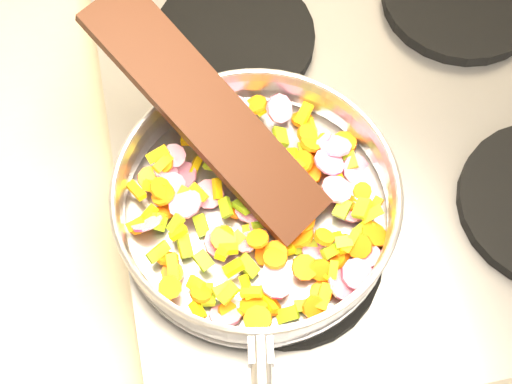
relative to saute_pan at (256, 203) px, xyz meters
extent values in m
cube|color=#939399|center=(0.16, 0.09, -0.07)|extent=(0.60, 0.60, 0.04)
cylinder|color=black|center=(0.02, -0.05, -0.04)|extent=(0.19, 0.19, 0.02)
cylinder|color=black|center=(0.02, 0.23, -0.04)|extent=(0.19, 0.19, 0.02)
cylinder|color=#9E9EA5|center=(0.00, 0.00, -0.03)|extent=(0.28, 0.28, 0.01)
torus|color=#9E9EA5|center=(0.00, 0.00, 0.00)|extent=(0.32, 0.32, 0.05)
torus|color=#9E9EA5|center=(0.00, 0.00, 0.02)|extent=(0.28, 0.28, 0.01)
cube|color=#9E9EA5|center=(-0.03, -0.14, 0.01)|extent=(0.03, 0.03, 0.02)
cylinder|color=orange|center=(-0.01, 0.09, -0.01)|extent=(0.02, 0.02, 0.02)
cylinder|color=orange|center=(0.05, -0.08, -0.01)|extent=(0.03, 0.02, 0.02)
cylinder|color=orange|center=(0.03, -0.07, -0.01)|extent=(0.04, 0.04, 0.01)
cylinder|color=orange|center=(0.07, 0.05, -0.02)|extent=(0.03, 0.03, 0.02)
cube|color=#83AE15|center=(-0.02, -0.08, -0.01)|extent=(0.02, 0.02, 0.02)
cylinder|color=orange|center=(-0.05, -0.10, -0.02)|extent=(0.03, 0.03, 0.02)
cylinder|color=orange|center=(0.11, 0.06, -0.02)|extent=(0.04, 0.04, 0.01)
cube|color=#FBB90B|center=(0.06, -0.08, -0.01)|extent=(0.01, 0.02, 0.01)
cylinder|color=#C2125E|center=(-0.08, 0.04, -0.01)|extent=(0.03, 0.03, 0.01)
cylinder|color=orange|center=(0.03, -0.11, -0.01)|extent=(0.03, 0.02, 0.02)
cylinder|color=orange|center=(-0.02, -0.10, -0.01)|extent=(0.04, 0.04, 0.02)
cylinder|color=#C2125E|center=(0.00, 0.12, -0.02)|extent=(0.04, 0.04, 0.01)
cube|color=#FBB90B|center=(0.06, 0.00, -0.01)|extent=(0.02, 0.02, 0.02)
cube|color=#83AE15|center=(0.00, 0.01, 0.00)|extent=(0.02, 0.02, 0.01)
cylinder|color=orange|center=(0.11, 0.00, -0.02)|extent=(0.03, 0.03, 0.02)
cylinder|color=orange|center=(-0.09, 0.02, -0.02)|extent=(0.03, 0.02, 0.02)
cylinder|color=#C2125E|center=(-0.07, 0.02, 0.00)|extent=(0.05, 0.05, 0.01)
cube|color=#83AE15|center=(0.05, 0.01, 0.00)|extent=(0.02, 0.03, 0.01)
cylinder|color=orange|center=(0.06, -0.05, 0.00)|extent=(0.03, 0.02, 0.02)
cylinder|color=orange|center=(0.07, 0.07, -0.01)|extent=(0.02, 0.03, 0.02)
cube|color=#FBB90B|center=(0.07, 0.10, -0.01)|extent=(0.02, 0.03, 0.02)
cube|color=#FBB90B|center=(0.08, -0.05, -0.01)|extent=(0.02, 0.02, 0.02)
cube|color=#FBB90B|center=(-0.05, 0.11, -0.01)|extent=(0.02, 0.01, 0.02)
cylinder|color=#C2125E|center=(0.00, 0.09, -0.01)|extent=(0.03, 0.03, 0.02)
cylinder|color=orange|center=(-0.08, 0.07, -0.01)|extent=(0.03, 0.03, 0.01)
cylinder|color=#C2125E|center=(0.04, 0.02, 0.00)|extent=(0.04, 0.05, 0.01)
cube|color=#83AE15|center=(-0.05, -0.08, -0.01)|extent=(0.02, 0.02, 0.01)
cylinder|color=orange|center=(0.01, -0.06, -0.01)|extent=(0.03, 0.03, 0.01)
cube|color=#FBB90B|center=(-0.07, -0.09, -0.01)|extent=(0.02, 0.02, 0.01)
cube|color=#FBB90B|center=(-0.11, 0.02, -0.01)|extent=(0.02, 0.02, 0.01)
cube|color=#83AE15|center=(0.02, 0.04, 0.00)|extent=(0.01, 0.02, 0.01)
cube|color=#83AE15|center=(-0.06, -0.08, -0.02)|extent=(0.02, 0.03, 0.01)
cylinder|color=orange|center=(0.05, 0.04, -0.01)|extent=(0.03, 0.03, 0.02)
cylinder|color=#C2125E|center=(-0.04, 0.03, -0.02)|extent=(0.04, 0.04, 0.01)
cylinder|color=orange|center=(0.04, -0.04, -0.02)|extent=(0.03, 0.03, 0.02)
cube|color=#FBB90B|center=(-0.05, 0.09, -0.01)|extent=(0.02, 0.02, 0.01)
cube|color=#FBB90B|center=(-0.03, -0.06, -0.01)|extent=(0.02, 0.02, 0.02)
cube|color=#FBB90B|center=(-0.04, -0.04, 0.00)|extent=(0.02, 0.03, 0.02)
cube|color=#FBB90B|center=(-0.08, -0.01, 0.00)|extent=(0.02, 0.01, 0.02)
cube|color=#FBB90B|center=(-0.02, 0.09, -0.01)|extent=(0.02, 0.02, 0.02)
cylinder|color=orange|center=(0.01, 0.08, -0.01)|extent=(0.03, 0.03, 0.02)
cube|color=#FBB90B|center=(0.11, -0.03, -0.01)|extent=(0.03, 0.02, 0.02)
cylinder|color=orange|center=(-0.10, 0.06, -0.02)|extent=(0.02, 0.02, 0.01)
cube|color=#FBB90B|center=(-0.03, 0.03, -0.01)|extent=(0.01, 0.02, 0.02)
cylinder|color=#C2125E|center=(-0.02, -0.03, -0.01)|extent=(0.03, 0.03, 0.02)
cylinder|color=#C2125E|center=(-0.11, 0.01, -0.01)|extent=(0.04, 0.04, 0.03)
cylinder|color=#C2125E|center=(0.00, -0.08, -0.01)|extent=(0.04, 0.04, 0.01)
cube|color=#FBB90B|center=(0.04, -0.01, -0.01)|extent=(0.01, 0.02, 0.01)
cube|color=#83AE15|center=(-0.10, 0.01, -0.01)|extent=(0.02, 0.02, 0.02)
cylinder|color=orange|center=(-0.07, -0.08, -0.01)|extent=(0.03, 0.02, 0.02)
cube|color=#83AE15|center=(-0.08, -0.02, -0.02)|extent=(0.01, 0.02, 0.01)
cube|color=#FBB90B|center=(0.04, -0.10, -0.01)|extent=(0.02, 0.03, 0.01)
cylinder|color=orange|center=(0.06, 0.04, -0.01)|extent=(0.03, 0.03, 0.03)
cylinder|color=orange|center=(-0.09, -0.05, -0.02)|extent=(0.03, 0.03, 0.01)
cube|color=#83AE15|center=(0.02, -0.03, -0.02)|extent=(0.02, 0.02, 0.01)
cylinder|color=orange|center=(0.01, 0.09, -0.01)|extent=(0.03, 0.03, 0.01)
cylinder|color=orange|center=(-0.04, -0.03, 0.00)|extent=(0.03, 0.03, 0.01)
cube|color=#83AE15|center=(0.08, -0.05, -0.01)|extent=(0.02, 0.01, 0.01)
cube|color=#83AE15|center=(0.07, 0.06, -0.01)|extent=(0.02, 0.01, 0.01)
cube|color=#FBB90B|center=(-0.03, -0.10, -0.02)|extent=(0.02, 0.01, 0.02)
cube|color=#FBB90B|center=(-0.03, -0.03, -0.01)|extent=(0.01, 0.02, 0.01)
cylinder|color=#C2125E|center=(0.08, 0.03, -0.01)|extent=(0.04, 0.04, 0.02)
cube|color=#FBB90B|center=(-0.09, -0.05, 0.00)|extent=(0.01, 0.03, 0.01)
cube|color=#83AE15|center=(0.02, 0.04, -0.02)|extent=(0.02, 0.02, 0.02)
cylinder|color=orange|center=(-0.08, 0.02, -0.02)|extent=(0.02, 0.02, 0.01)
cube|color=#83AE15|center=(-0.03, -0.03, -0.01)|extent=(0.02, 0.02, 0.01)
cube|color=#FBB90B|center=(0.06, -0.09, -0.02)|extent=(0.02, 0.02, 0.01)
cube|color=#83AE15|center=(-0.08, 0.06, 0.00)|extent=(0.02, 0.02, 0.01)
cylinder|color=orange|center=(0.00, 0.03, -0.01)|extent=(0.03, 0.03, 0.02)
cylinder|color=orange|center=(-0.04, -0.03, 0.00)|extent=(0.03, 0.02, 0.02)
cylinder|color=orange|center=(0.01, -0.05, -0.01)|extent=(0.03, 0.03, 0.01)
cube|color=#83AE15|center=(-0.03, 0.01, -0.01)|extent=(0.01, 0.02, 0.01)
cube|color=#83AE15|center=(-0.07, 0.03, -0.01)|extent=(0.02, 0.02, 0.01)
cylinder|color=#C2125E|center=(0.03, 0.03, 0.00)|extent=(0.03, 0.03, 0.02)
cylinder|color=orange|center=(0.02, 0.01, 0.00)|extent=(0.04, 0.04, 0.02)
cylinder|color=orange|center=(0.04, -0.02, -0.01)|extent=(0.04, 0.04, 0.01)
cylinder|color=orange|center=(0.01, 0.06, 0.00)|extent=(0.03, 0.03, 0.02)
cylinder|color=orange|center=(0.04, 0.03, -0.01)|extent=(0.04, 0.04, 0.02)
cube|color=#83AE15|center=(-0.03, 0.06, -0.01)|extent=(0.02, 0.02, 0.01)
cube|color=#FBB90B|center=(-0.01, -0.03, -0.02)|extent=(0.01, 0.03, 0.01)
cube|color=#FBB90B|center=(-0.01, 0.07, 0.00)|extent=(0.03, 0.02, 0.01)
cylinder|color=orange|center=(-0.01, -0.10, -0.02)|extent=(0.03, 0.03, 0.02)
cube|color=#83AE15|center=(0.06, -0.06, -0.01)|extent=(0.02, 0.02, 0.02)
cube|color=#83AE15|center=(0.03, -0.11, -0.02)|extent=(0.02, 0.02, 0.01)
cube|color=#83AE15|center=(-0.01, 0.09, 0.00)|extent=(0.02, 0.02, 0.02)
cube|color=#83AE15|center=(0.08, 0.09, -0.02)|extent=(0.01, 0.02, 0.02)
cube|color=#FBB90B|center=(-0.05, 0.06, -0.02)|extent=(0.02, 0.02, 0.01)
cube|color=#83AE15|center=(-0.01, 0.00, -0.01)|extent=(0.02, 0.03, 0.02)
cube|color=#83AE15|center=(0.04, -0.05, -0.02)|extent=(0.02, 0.01, 0.01)
cylinder|color=#C2125E|center=(0.00, 0.12, 0.00)|extent=(0.04, 0.04, 0.02)
cylinder|color=#C2125E|center=(0.08, -0.09, -0.01)|extent=(0.04, 0.04, 0.01)
cube|color=#83AE15|center=(0.08, -0.02, -0.01)|extent=(0.02, 0.02, 0.01)
cylinder|color=#C2125E|center=(0.02, 0.06, -0.02)|extent=(0.04, 0.04, 0.03)
cube|color=#83AE15|center=(0.01, -0.11, -0.02)|extent=(0.02, 0.01, 0.02)
cylinder|color=orange|center=(-0.09, 0.03, -0.01)|extent=(0.03, 0.03, 0.02)
cylinder|color=orange|center=(-0.12, 0.01, -0.01)|extent=(0.03, 0.02, 0.02)
cube|color=#83AE15|center=(-0.10, 0.01, -0.01)|extent=(0.02, 0.02, 0.01)
cube|color=#FBB90B|center=(-0.01, -0.10, -0.01)|extent=(0.02, 0.03, 0.02)
cube|color=#83AE15|center=(0.08, 0.07, -0.02)|extent=(0.01, 0.02, 0.01)
cube|color=#FBB90B|center=(-0.03, 0.11, -0.02)|extent=(0.02, 0.02, 0.02)
cylinder|color=#C2125E|center=(0.05, -0.05, -0.02)|extent=(0.04, 0.03, 0.01)
cylinder|color=#C2125E|center=(0.08, -0.08, -0.02)|extent=(0.04, 0.04, 0.01)
cube|color=#FBB90B|center=(-0.11, 0.04, -0.01)|extent=(0.02, 0.03, 0.01)
cylinder|color=#C2125E|center=(0.02, 0.02, 0.00)|extent=(0.04, 0.04, 0.01)
cube|color=#83AE15|center=(0.00, -0.01, -0.02)|extent=(0.03, 0.02, 0.02)
cube|color=#83AE15|center=(-0.06, -0.05, -0.01)|extent=(0.02, 0.02, 0.01)
cylinder|color=#C2125E|center=(0.08, 0.00, -0.01)|extent=(0.04, 0.04, 0.02)
cube|color=#FBB90B|center=(-0.05, 0.02, 0.00)|extent=(0.02, 0.02, 0.01)
cylinder|color=orange|center=(-0.09, 0.04, 0.00)|extent=(0.03, 0.03, 0.02)
cylinder|color=orange|center=(0.02, 0.11, 0.00)|extent=(0.04, 0.04, 0.02)
cube|color=#FBB90B|center=(-0.09, 0.07, 0.00)|extent=(0.03, 0.02, 0.02)
cylinder|color=orange|center=(0.02, 0.00, -0.01)|extent=(0.04, 0.04, 0.02)
cube|color=#FBB90B|center=(0.07, -0.05, -0.02)|extent=(0.01, 0.03, 0.01)
cube|color=#FBB90B|center=(0.12, -0.02, -0.02)|extent=(0.02, 0.02, 0.02)
cylinder|color=orange|center=(-0.01, 0.07, -0.02)|extent=(0.02, 0.03, 0.02)
cube|color=#FBB90B|center=(0.00, 0.12, -0.01)|extent=(0.03, 0.02, 0.02)
cylinder|color=orange|center=(0.09, -0.01, -0.02)|extent=(0.03, 0.03, 0.02)
cube|color=#83AE15|center=(0.10, -0.03, 0.00)|extent=(0.02, 0.03, 0.01)
cube|color=#FBB90B|center=(0.02, -0.05, -0.02)|extent=(0.03, 0.01, 0.02)
cube|color=#FBB90B|center=(-0.03, 0.08, -0.02)|extent=(0.02, 0.02, 0.01)
cube|color=#FBB90B|center=(-0.04, -0.04, 0.00)|extent=(0.02, 0.01, 0.01)
cylinder|color=#C2125E|center=(0.00, -0.02, -0.02)|extent=(0.03, 0.04, 0.03)
cube|color=#FBB90B|center=(0.03, 0.07, -0.02)|extent=(0.01, 0.02, 0.01)
cylinder|color=#C2125E|center=(0.05, 0.10, 0.00)|extent=(0.04, 0.03, 0.03)
cube|color=#FBB90B|center=(-0.10, 0.04, -0.01)|extent=(0.03, 0.02, 0.01)
cylinder|color=orange|center=(-0.10, -0.07, 0.00)|extent=(0.03, 0.02, 0.01)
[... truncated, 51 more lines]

